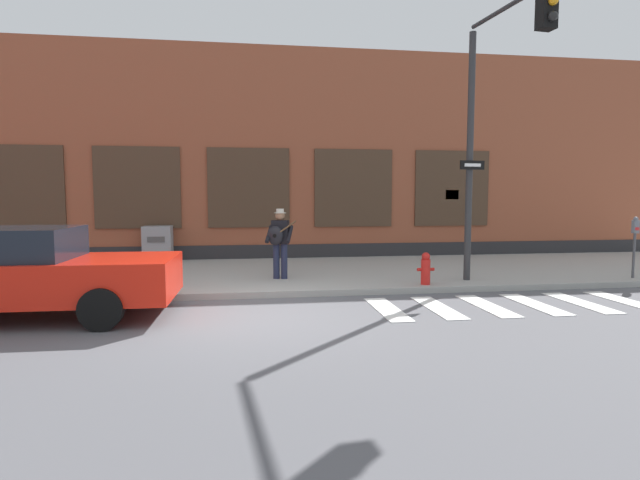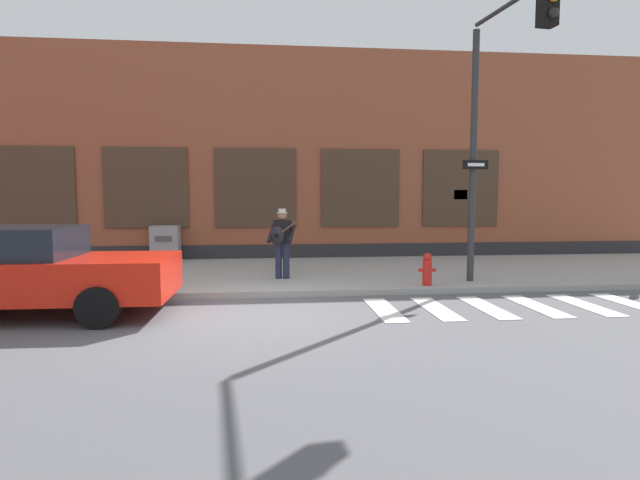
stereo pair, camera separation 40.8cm
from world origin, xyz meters
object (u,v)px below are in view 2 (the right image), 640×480
(busker, at_px, (282,239))
(utility_box, at_px, (165,243))
(red_car, at_px, (30,272))
(traffic_light, at_px, (499,98))
(fire_hydrant, at_px, (427,269))

(busker, bearing_deg, utility_box, 133.64)
(red_car, height_order, traffic_light, traffic_light)
(busker, height_order, utility_box, busker)
(red_car, xyz_separation_m, busker, (4.32, 2.68, 0.28))
(utility_box, bearing_deg, traffic_light, -34.01)
(busker, bearing_deg, traffic_light, -21.33)
(traffic_light, bearing_deg, fire_hydrant, 158.80)
(utility_box, distance_m, fire_hydrant, 7.91)
(utility_box, relative_size, fire_hydrant, 1.50)
(busker, height_order, fire_hydrant, busker)
(busker, bearing_deg, red_car, -148.14)
(red_car, relative_size, utility_box, 4.41)
(red_car, bearing_deg, traffic_light, 6.53)
(red_car, distance_m, traffic_light, 9.30)
(traffic_light, bearing_deg, busker, 158.67)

